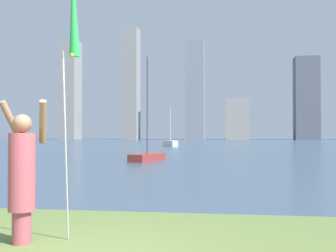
{
  "coord_description": "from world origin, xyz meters",
  "views": [
    {
      "loc": [
        1.91,
        -4.58,
        1.49
      ],
      "look_at": [
        -1.12,
        17.37,
        1.89
      ],
      "focal_mm": 44.59,
      "sensor_mm": 36.0,
      "label": 1
    }
  ],
  "objects_px": {
    "person": "(22,173)",
    "kite_flag_right": "(73,12)",
    "sailboat_4": "(170,143)",
    "sailboat_0": "(147,155)"
  },
  "relations": [
    {
      "from": "person",
      "to": "sailboat_0",
      "type": "xyz_separation_m",
      "value": [
        -1.44,
        16.78,
        -0.66
      ]
    },
    {
      "from": "person",
      "to": "sailboat_4",
      "type": "xyz_separation_m",
      "value": [
        -3.6,
        42.53,
        -0.59
      ]
    },
    {
      "from": "kite_flag_right",
      "to": "sailboat_4",
      "type": "distance_m",
      "value": 42.37
    },
    {
      "from": "person",
      "to": "sailboat_0",
      "type": "distance_m",
      "value": 16.85
    },
    {
      "from": "kite_flag_right",
      "to": "sailboat_0",
      "type": "relative_size",
      "value": 0.72
    },
    {
      "from": "person",
      "to": "sailboat_0",
      "type": "height_order",
      "value": "sailboat_0"
    },
    {
      "from": "person",
      "to": "kite_flag_right",
      "type": "bearing_deg",
      "value": 41.99
    },
    {
      "from": "sailboat_0",
      "to": "sailboat_4",
      "type": "distance_m",
      "value": 25.84
    },
    {
      "from": "kite_flag_right",
      "to": "sailboat_0",
      "type": "distance_m",
      "value": 16.71
    },
    {
      "from": "sailboat_4",
      "to": "kite_flag_right",
      "type": "bearing_deg",
      "value": -84.38
    }
  ]
}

